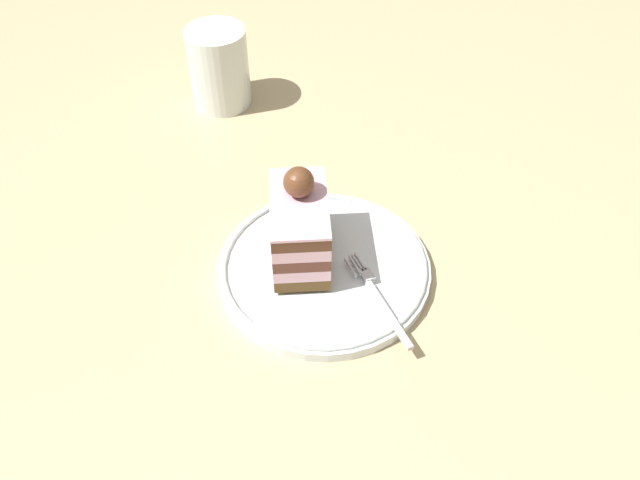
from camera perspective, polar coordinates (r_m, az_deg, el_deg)
name	(u,v)px	position (r m, az deg, el deg)	size (l,w,h in m)	color
ground_plane	(327,269)	(0.68, 0.62, -2.56)	(2.40, 2.40, 0.00)	tan
dessert_plate	(320,266)	(0.67, 0.00, -2.26)	(0.22, 0.22, 0.02)	white
cake_slice	(299,226)	(0.64, -1.80, 1.22)	(0.10, 0.11, 0.10)	brown
fork	(377,296)	(0.63, 4.97, -4.91)	(0.11, 0.08, 0.00)	silver
drink_glass_near	(219,70)	(0.89, -8.78, 14.45)	(0.08, 0.08, 0.10)	white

